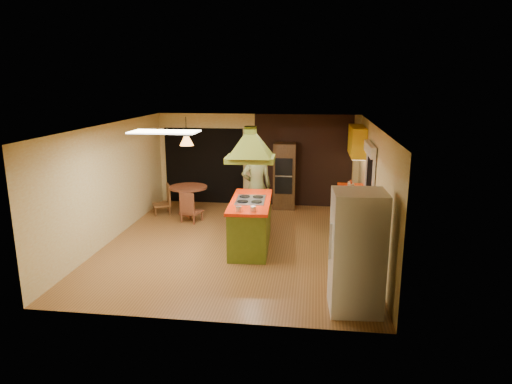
# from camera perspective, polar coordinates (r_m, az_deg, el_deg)

# --- Properties ---
(ground) EXTENTS (6.50, 6.50, 0.00)m
(ground) POSITION_cam_1_polar(r_m,az_deg,el_deg) (9.77, -2.26, -6.43)
(ground) COLOR brown
(ground) RESTS_ON ground
(room_walls) EXTENTS (5.50, 6.50, 6.50)m
(room_walls) POSITION_cam_1_polar(r_m,az_deg,el_deg) (9.41, -2.33, 0.73)
(room_walls) COLOR beige
(room_walls) RESTS_ON ground
(ceiling_plane) EXTENTS (6.50, 6.50, 0.00)m
(ceiling_plane) POSITION_cam_1_polar(r_m,az_deg,el_deg) (9.21, -2.41, 8.32)
(ceiling_plane) COLOR silver
(ceiling_plane) RESTS_ON room_walls
(brick_panel) EXTENTS (2.64, 0.03, 2.50)m
(brick_panel) POSITION_cam_1_polar(r_m,az_deg,el_deg) (12.45, 5.89, 3.88)
(brick_panel) COLOR #381E14
(brick_panel) RESTS_ON ground
(nook_opening) EXTENTS (2.20, 0.03, 2.10)m
(nook_opening) POSITION_cam_1_polar(r_m,az_deg,el_deg) (12.86, -6.49, 3.27)
(nook_opening) COLOR black
(nook_opening) RESTS_ON ground
(right_counter) EXTENTS (0.62, 3.05, 0.92)m
(right_counter) POSITION_cam_1_polar(r_m,az_deg,el_deg) (10.11, 12.15, -3.29)
(right_counter) COLOR olive
(right_counter) RESTS_ON ground
(upper_cabinets) EXTENTS (0.34, 1.40, 0.70)m
(upper_cabinets) POSITION_cam_1_polar(r_m,az_deg,el_deg) (11.37, 12.52, 6.26)
(upper_cabinets) COLOR yellow
(upper_cabinets) RESTS_ON room_walls
(window_right) EXTENTS (0.12, 1.35, 1.06)m
(window_right) POSITION_cam_1_polar(r_m,az_deg,el_deg) (9.64, 14.10, 3.79)
(window_right) COLOR black
(window_right) RESTS_ON room_walls
(fluor_panel) EXTENTS (1.20, 0.60, 0.03)m
(fluor_panel) POSITION_cam_1_polar(r_m,az_deg,el_deg) (8.33, -11.38, 7.38)
(fluor_panel) COLOR white
(fluor_panel) RESTS_ON ceiling_plane
(kitchen_island) EXTENTS (0.91, 2.05, 1.01)m
(kitchen_island) POSITION_cam_1_polar(r_m,az_deg,el_deg) (9.43, -0.68, -3.93)
(kitchen_island) COLOR #5D711C
(kitchen_island) RESTS_ON ground
(range_hood) EXTENTS (0.99, 0.73, 0.79)m
(range_hood) POSITION_cam_1_polar(r_m,az_deg,el_deg) (9.05, -0.71, 6.67)
(range_hood) COLOR #606D1B
(range_hood) RESTS_ON ceiling_plane
(man) EXTENTS (0.80, 0.64, 1.93)m
(man) POSITION_cam_1_polar(r_m,az_deg,el_deg) (10.61, 0.07, 0.65)
(man) COLOR brown
(man) RESTS_ON ground
(refrigerator) EXTENTS (0.80, 0.76, 1.84)m
(refrigerator) POSITION_cam_1_polar(r_m,az_deg,el_deg) (6.92, 12.51, -7.34)
(refrigerator) COLOR silver
(refrigerator) RESTS_ON ground
(wall_oven) EXTENTS (0.60, 0.61, 1.77)m
(wall_oven) POSITION_cam_1_polar(r_m,az_deg,el_deg) (12.26, 3.57, 2.03)
(wall_oven) COLOR #4F3319
(wall_oven) RESTS_ON ground
(dining_table) EXTENTS (0.97, 0.97, 0.73)m
(dining_table) POSITION_cam_1_polar(r_m,az_deg,el_deg) (11.87, -8.43, -0.32)
(dining_table) COLOR brown
(dining_table) RESTS_ON ground
(chair_left) EXTENTS (0.57, 0.57, 0.78)m
(chair_left) POSITION_cam_1_polar(r_m,az_deg,el_deg) (12.02, -11.75, -0.90)
(chair_left) COLOR brown
(chair_left) RESTS_ON ground
(chair_near) EXTENTS (0.53, 0.53, 0.77)m
(chair_near) POSITION_cam_1_polar(r_m,az_deg,el_deg) (11.24, -8.07, -1.80)
(chair_near) COLOR brown
(chair_near) RESTS_ON ground
(pendant_lamp) EXTENTS (0.44, 0.44, 0.23)m
(pendant_lamp) POSITION_cam_1_polar(r_m,az_deg,el_deg) (11.62, -8.67, 6.33)
(pendant_lamp) COLOR #FF9E3F
(pendant_lamp) RESTS_ON ceiling_plane
(canister_large) EXTENTS (0.18, 0.18, 0.20)m
(canister_large) POSITION_cam_1_polar(r_m,az_deg,el_deg) (10.68, 11.73, 0.75)
(canister_large) COLOR beige
(canister_large) RESTS_ON right_counter
(canister_medium) EXTENTS (0.18, 0.18, 0.19)m
(canister_medium) POSITION_cam_1_polar(r_m,az_deg,el_deg) (10.51, 11.80, 0.51)
(canister_medium) COLOR beige
(canister_medium) RESTS_ON right_counter
(canister_small) EXTENTS (0.14, 0.14, 0.15)m
(canister_small) POSITION_cam_1_polar(r_m,az_deg,el_deg) (10.33, 11.87, 0.16)
(canister_small) COLOR beige
(canister_small) RESTS_ON right_counter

